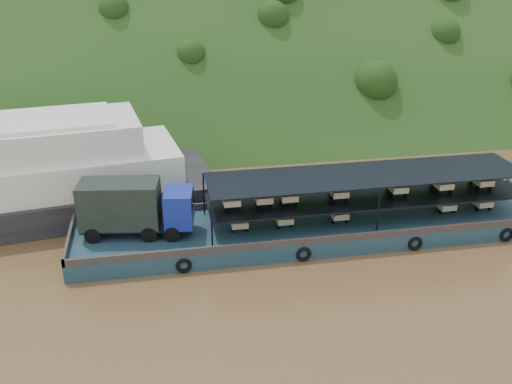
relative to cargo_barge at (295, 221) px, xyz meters
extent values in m
plane|color=brown|center=(-0.63, -1.69, -1.28)|extent=(160.00, 160.00, 0.00)
cube|color=#173413|center=(-0.63, 34.31, -1.28)|extent=(140.00, 39.60, 39.60)
cube|color=#143648|center=(1.70, -0.03, -0.68)|extent=(35.00, 7.00, 1.20)
cube|color=#592D19|center=(1.70, 3.37, 0.17)|extent=(35.00, 0.20, 0.50)
cube|color=#592D19|center=(1.70, -3.43, 0.17)|extent=(35.00, 0.20, 0.50)
cube|color=#592D19|center=(-15.70, -0.03, 0.17)|extent=(0.20, 7.00, 0.50)
torus|color=black|center=(-8.30, -3.58, -0.73)|extent=(1.06, 0.26, 1.06)
torus|color=black|center=(-0.30, -3.58, -0.73)|extent=(1.06, 0.26, 1.06)
torus|color=black|center=(7.70, -3.58, -0.73)|extent=(1.06, 0.26, 1.06)
torus|color=black|center=(14.70, -3.58, -0.73)|extent=(1.06, 0.26, 1.06)
cylinder|color=black|center=(-14.09, -0.50, 0.47)|extent=(1.15, 0.55, 1.10)
cylinder|color=black|center=(-13.75, 1.79, 0.47)|extent=(1.15, 0.55, 1.10)
cylinder|color=black|center=(-10.38, -1.06, 0.47)|extent=(1.15, 0.55, 1.10)
cylinder|color=black|center=(-10.04, 1.24, 0.47)|extent=(1.15, 0.55, 1.10)
cylinder|color=black|center=(-8.86, -1.28, 0.47)|extent=(1.15, 0.55, 1.10)
cylinder|color=black|center=(-8.51, 1.01, 0.47)|extent=(1.15, 0.55, 1.10)
cube|color=black|center=(-11.08, 0.22, 0.64)|extent=(7.78, 3.51, 0.22)
cube|color=#172A9F|center=(-8.25, -0.20, 1.91)|extent=(2.25, 2.90, 2.43)
cube|color=black|center=(-7.32, -0.34, 2.35)|extent=(0.39, 2.19, 0.99)
cube|color=black|center=(-12.18, 0.39, 2.24)|extent=(5.63, 3.41, 3.09)
cube|color=black|center=(5.20, -0.03, 1.58)|extent=(23.00, 5.00, 0.12)
cube|color=black|center=(5.20, -0.03, 3.22)|extent=(23.00, 5.00, 0.08)
cylinder|color=black|center=(-6.30, -2.53, 1.57)|extent=(0.12, 0.12, 3.30)
cylinder|color=black|center=(-6.30, 2.47, 1.57)|extent=(0.12, 0.12, 3.30)
cylinder|color=black|center=(5.20, -2.53, 1.57)|extent=(0.12, 0.12, 3.30)
cylinder|color=black|center=(5.20, 2.47, 1.57)|extent=(0.12, 0.12, 3.30)
cylinder|color=black|center=(16.70, 2.47, 1.57)|extent=(0.12, 0.12, 3.30)
cylinder|color=black|center=(-4.18, 1.02, 0.18)|extent=(0.12, 0.52, 0.52)
cylinder|color=black|center=(-4.68, -0.78, 0.18)|extent=(0.14, 0.52, 0.52)
cylinder|color=black|center=(-3.68, -0.78, 0.18)|extent=(0.14, 0.52, 0.52)
cube|color=beige|center=(-4.18, -0.43, 0.52)|extent=(1.15, 1.50, 0.44)
cube|color=red|center=(-4.18, 0.72, 0.70)|extent=(0.55, 0.80, 0.80)
cube|color=red|center=(-4.18, 0.52, 1.20)|extent=(0.50, 0.10, 0.10)
cylinder|color=black|center=(-0.95, 1.02, 0.18)|extent=(0.12, 0.52, 0.52)
cylinder|color=black|center=(-1.45, -0.78, 0.18)|extent=(0.14, 0.52, 0.52)
cylinder|color=black|center=(-0.45, -0.78, 0.18)|extent=(0.14, 0.52, 0.52)
cube|color=beige|center=(-0.95, -0.43, 0.52)|extent=(1.15, 1.50, 0.44)
cube|color=red|center=(-0.95, 0.72, 0.70)|extent=(0.55, 0.80, 0.80)
cube|color=red|center=(-0.95, 0.52, 1.20)|extent=(0.50, 0.10, 0.10)
cylinder|color=black|center=(3.12, 1.02, 0.18)|extent=(0.12, 0.52, 0.52)
cylinder|color=black|center=(2.62, -0.78, 0.18)|extent=(0.14, 0.52, 0.52)
cylinder|color=black|center=(3.62, -0.78, 0.18)|extent=(0.14, 0.52, 0.52)
cube|color=#CBB990|center=(3.12, -0.43, 0.52)|extent=(1.15, 1.50, 0.44)
cube|color=red|center=(3.12, 0.72, 0.70)|extent=(0.55, 0.80, 0.80)
cube|color=red|center=(3.12, 0.52, 1.20)|extent=(0.50, 0.10, 0.10)
cylinder|color=black|center=(11.41, 1.02, 0.18)|extent=(0.12, 0.52, 0.52)
cylinder|color=black|center=(10.91, -0.78, 0.18)|extent=(0.14, 0.52, 0.52)
cylinder|color=black|center=(11.91, -0.78, 0.18)|extent=(0.14, 0.52, 0.52)
cube|color=beige|center=(11.41, -0.43, 0.52)|extent=(1.15, 1.50, 0.44)
cube|color=red|center=(11.41, 0.72, 0.70)|extent=(0.55, 0.80, 0.80)
cube|color=red|center=(11.41, 0.52, 1.20)|extent=(0.50, 0.10, 0.10)
cylinder|color=black|center=(14.38, 1.02, 0.18)|extent=(0.12, 0.52, 0.52)
cylinder|color=black|center=(13.88, -0.78, 0.18)|extent=(0.14, 0.52, 0.52)
cylinder|color=black|center=(14.88, -0.78, 0.18)|extent=(0.14, 0.52, 0.52)
cube|color=beige|center=(14.38, -0.43, 0.52)|extent=(1.15, 1.50, 0.44)
cube|color=red|center=(14.38, 0.72, 0.70)|extent=(0.55, 0.80, 0.80)
cube|color=red|center=(14.38, 0.52, 1.20)|extent=(0.50, 0.10, 0.10)
cylinder|color=black|center=(-4.69, 1.02, 1.90)|extent=(0.12, 0.52, 0.52)
cylinder|color=black|center=(-5.19, -0.78, 1.90)|extent=(0.14, 0.52, 0.52)
cylinder|color=black|center=(-4.19, -0.78, 1.90)|extent=(0.14, 0.52, 0.52)
cube|color=beige|center=(-4.69, -0.43, 2.24)|extent=(1.15, 1.50, 0.44)
cube|color=red|center=(-4.69, 0.72, 2.42)|extent=(0.55, 0.80, 0.80)
cube|color=red|center=(-4.69, 0.52, 2.92)|extent=(0.50, 0.10, 0.10)
cylinder|color=black|center=(-0.67, 1.02, 1.90)|extent=(0.12, 0.52, 0.52)
cylinder|color=black|center=(-1.17, -0.78, 1.90)|extent=(0.14, 0.52, 0.52)
cylinder|color=black|center=(-0.17, -0.78, 1.90)|extent=(0.14, 0.52, 0.52)
cube|color=#CCBB90|center=(-0.67, -0.43, 2.24)|extent=(1.15, 1.50, 0.44)
cube|color=#1A2B9F|center=(-0.67, 0.72, 2.42)|extent=(0.55, 0.80, 0.80)
cube|color=#1A2B9F|center=(-0.67, 0.52, 2.92)|extent=(0.50, 0.10, 0.10)
cylinder|color=black|center=(2.99, 1.02, 1.90)|extent=(0.12, 0.52, 0.52)
cylinder|color=black|center=(2.49, -0.78, 1.90)|extent=(0.14, 0.52, 0.52)
cylinder|color=black|center=(3.49, -0.78, 1.90)|extent=(0.14, 0.52, 0.52)
cube|color=#C7B28D|center=(2.99, -0.43, 2.24)|extent=(1.15, 1.50, 0.44)
cube|color=red|center=(2.99, 0.72, 2.42)|extent=(0.55, 0.80, 0.80)
cube|color=red|center=(2.99, 0.52, 2.92)|extent=(0.50, 0.10, 0.10)
cylinder|color=black|center=(7.43, 1.02, 1.90)|extent=(0.12, 0.52, 0.52)
cylinder|color=black|center=(6.93, -0.78, 1.90)|extent=(0.14, 0.52, 0.52)
cylinder|color=black|center=(7.93, -0.78, 1.90)|extent=(0.14, 0.52, 0.52)
cube|color=beige|center=(7.43, -0.43, 2.24)|extent=(1.15, 1.50, 0.44)
cube|color=#C2B689|center=(7.43, 0.72, 2.42)|extent=(0.55, 0.80, 0.80)
cube|color=#C2B689|center=(7.43, 0.52, 2.92)|extent=(0.50, 0.10, 0.10)
cylinder|color=black|center=(10.95, 1.02, 1.90)|extent=(0.12, 0.52, 0.52)
cylinder|color=black|center=(10.45, -0.78, 1.90)|extent=(0.14, 0.52, 0.52)
cylinder|color=black|center=(11.45, -0.78, 1.90)|extent=(0.14, 0.52, 0.52)
cube|color=beige|center=(10.95, -0.43, 2.24)|extent=(1.15, 1.50, 0.44)
cube|color=#1A2CA0|center=(10.95, 0.72, 2.42)|extent=(0.55, 0.80, 0.80)
cube|color=#1A2CA0|center=(10.95, 0.52, 2.92)|extent=(0.50, 0.10, 0.10)
cylinder|color=black|center=(14.15, 1.02, 1.90)|extent=(0.12, 0.52, 0.52)
cylinder|color=black|center=(13.65, -0.78, 1.90)|extent=(0.14, 0.52, 0.52)
cylinder|color=black|center=(14.65, -0.78, 1.90)|extent=(0.14, 0.52, 0.52)
cube|color=beige|center=(14.15, -0.43, 2.24)|extent=(1.15, 1.50, 0.44)
cube|color=#C9BA8E|center=(14.15, 0.72, 2.42)|extent=(0.55, 0.80, 0.80)
cube|color=#C9BA8E|center=(14.15, 0.52, 2.92)|extent=(0.50, 0.10, 0.10)
cylinder|color=black|center=(-2.46, 1.02, 1.90)|extent=(0.12, 0.52, 0.52)
cylinder|color=black|center=(-2.96, -0.78, 1.90)|extent=(0.14, 0.52, 0.52)
cylinder|color=black|center=(-1.96, -0.78, 1.90)|extent=(0.14, 0.52, 0.52)
cube|color=#CCBB90|center=(-2.46, -0.43, 2.24)|extent=(1.15, 1.50, 0.44)
cube|color=#1A2B9F|center=(-2.46, 0.72, 2.42)|extent=(0.55, 0.80, 0.80)
cube|color=#1A2B9F|center=(-2.46, 0.52, 2.92)|extent=(0.50, 0.10, 0.10)
camera|label=1|loc=(-9.63, -35.71, 18.33)|focal=40.00mm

